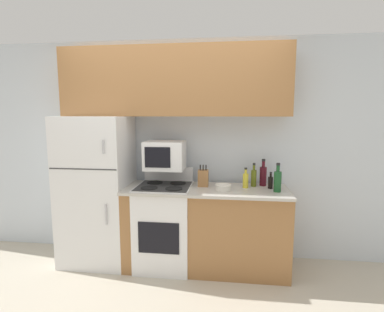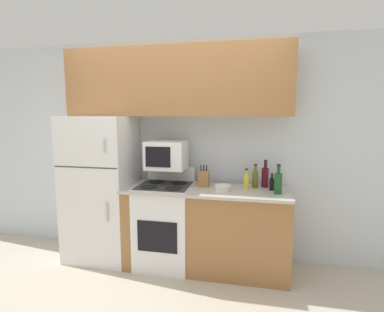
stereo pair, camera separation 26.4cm
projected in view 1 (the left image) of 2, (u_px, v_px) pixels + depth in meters
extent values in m
plane|color=beige|center=(168.00, 278.00, 3.13)|extent=(12.00, 12.00, 0.00)
cube|color=silver|center=(177.00, 150.00, 3.60)|extent=(8.00, 0.05, 2.55)
cube|color=#9E6B3D|center=(206.00, 229.00, 3.30)|extent=(1.76, 0.57, 0.88)
cube|color=#BCB7AD|center=(206.00, 190.00, 3.22)|extent=(1.76, 0.61, 0.03)
cube|color=white|center=(97.00, 190.00, 3.43)|extent=(0.75, 0.62, 1.68)
cube|color=#383838|center=(83.00, 169.00, 3.08)|extent=(0.73, 0.01, 0.01)
cylinder|color=#B7B7BC|center=(103.00, 147.00, 3.00)|extent=(0.02, 0.02, 0.14)
cylinder|color=#B7B7BC|center=(106.00, 214.00, 3.10)|extent=(0.02, 0.02, 0.22)
cube|color=#9E6B3D|center=(174.00, 82.00, 3.29)|extent=(2.51, 0.34, 0.75)
cube|color=white|center=(165.00, 226.00, 3.34)|extent=(0.59, 0.57, 0.92)
cube|color=black|center=(159.00, 238.00, 3.06)|extent=(0.43, 0.01, 0.33)
cube|color=#2D2D2D|center=(164.00, 186.00, 3.28)|extent=(0.57, 0.55, 0.01)
cube|color=white|center=(169.00, 174.00, 3.53)|extent=(0.57, 0.06, 0.16)
cylinder|color=black|center=(149.00, 188.00, 3.17)|extent=(0.18, 0.18, 0.01)
cylinder|color=black|center=(174.00, 189.00, 3.14)|extent=(0.18, 0.18, 0.01)
cylinder|color=black|center=(155.00, 182.00, 3.42)|extent=(0.18, 0.18, 0.01)
cylinder|color=black|center=(178.00, 183.00, 3.38)|extent=(0.18, 0.18, 0.01)
cube|color=white|center=(165.00, 155.00, 3.34)|extent=(0.43, 0.34, 0.31)
cube|color=black|center=(157.00, 157.00, 3.17)|extent=(0.28, 0.01, 0.22)
cube|color=#9E6B3D|center=(203.00, 178.00, 3.30)|extent=(0.11, 0.10, 0.18)
cylinder|color=black|center=(200.00, 167.00, 3.28)|extent=(0.01, 0.01, 0.06)
cylinder|color=black|center=(203.00, 168.00, 3.28)|extent=(0.01, 0.01, 0.06)
cylinder|color=black|center=(206.00, 168.00, 3.27)|extent=(0.01, 0.01, 0.06)
cylinder|color=silver|center=(223.00, 187.00, 3.13)|extent=(0.16, 0.16, 0.06)
torus|color=silver|center=(223.00, 185.00, 3.13)|extent=(0.17, 0.17, 0.01)
cylinder|color=black|center=(270.00, 183.00, 3.20)|extent=(0.05, 0.05, 0.13)
cylinder|color=black|center=(271.00, 175.00, 3.19)|extent=(0.02, 0.02, 0.04)
cylinder|color=black|center=(271.00, 173.00, 3.19)|extent=(0.03, 0.03, 0.01)
cylinder|color=#194C23|center=(278.00, 182.00, 3.06)|extent=(0.08, 0.08, 0.21)
cylinder|color=#194C23|center=(278.00, 169.00, 3.04)|extent=(0.03, 0.03, 0.07)
cylinder|color=black|center=(278.00, 164.00, 3.03)|extent=(0.04, 0.04, 0.02)
cylinder|color=#5B6619|center=(254.00, 178.00, 3.29)|extent=(0.06, 0.06, 0.18)
cylinder|color=#5B6619|center=(254.00, 168.00, 3.28)|extent=(0.03, 0.03, 0.06)
cylinder|color=black|center=(254.00, 164.00, 3.27)|extent=(0.03, 0.03, 0.02)
cylinder|color=#470F19|center=(263.00, 176.00, 3.33)|extent=(0.08, 0.08, 0.21)
cylinder|color=#470F19|center=(263.00, 164.00, 3.31)|extent=(0.03, 0.03, 0.07)
cylinder|color=black|center=(264.00, 160.00, 3.30)|extent=(0.04, 0.04, 0.02)
cylinder|color=gold|center=(246.00, 181.00, 3.23)|extent=(0.06, 0.06, 0.15)
cylinder|color=gold|center=(246.00, 172.00, 3.22)|extent=(0.03, 0.03, 0.05)
cylinder|color=black|center=(246.00, 169.00, 3.21)|extent=(0.03, 0.03, 0.02)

